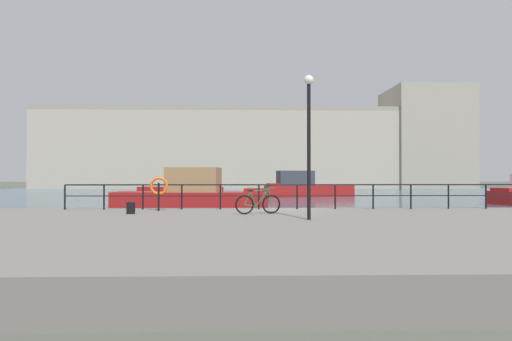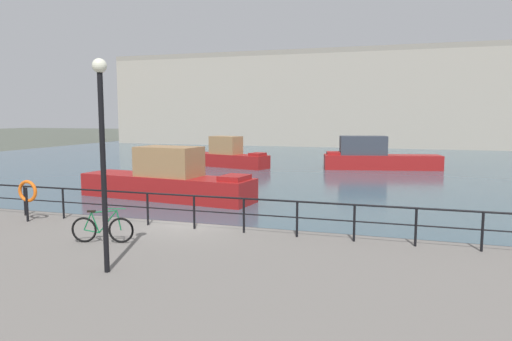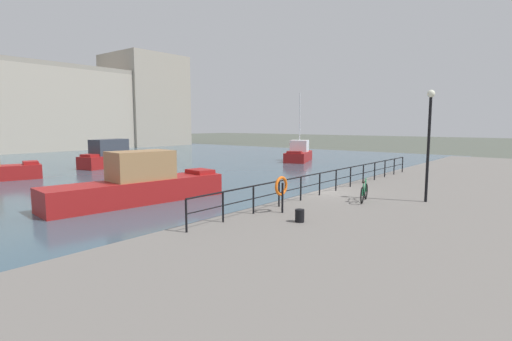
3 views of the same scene
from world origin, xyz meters
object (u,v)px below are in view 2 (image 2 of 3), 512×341
object	(u,v)px
moored_cabin_cruiser	(376,157)
parked_bicycle	(102,229)
moored_red_daysailer	(224,156)
life_ring_stand	(27,193)
moored_harbor_tender	(168,180)
quay_lamp_post	(102,138)
harbor_building	(403,98)

from	to	relation	value
moored_cabin_cruiser	parked_bicycle	size ratio (longest dim) A/B	5.48
moored_red_daysailer	life_ring_stand	size ratio (longest dim) A/B	6.17
moored_harbor_tender	moored_red_daysailer	xyz separation A→B (m)	(-2.95, 15.62, -0.10)
life_ring_stand	quay_lamp_post	xyz separation A→B (m)	(5.64, -3.67, 2.06)
moored_harbor_tender	quay_lamp_post	bearing A→B (deg)	-60.21
harbor_building	parked_bicycle	distance (m)	59.77
harbor_building	moored_red_daysailer	distance (m)	35.94
parked_bicycle	quay_lamp_post	size ratio (longest dim) A/B	0.36
harbor_building	moored_cabin_cruiser	size ratio (longest dim) A/B	7.67
moored_cabin_cruiser	moored_red_daysailer	size ratio (longest dim) A/B	1.10
harbor_building	moored_cabin_cruiser	xyz separation A→B (m)	(-1.68, -30.67, -5.83)
moored_harbor_tender	parked_bicycle	world-z (taller)	moored_harbor_tender
moored_cabin_cruiser	moored_harbor_tender	xyz separation A→B (m)	(-9.53, -17.44, -0.01)
moored_harbor_tender	quay_lamp_post	world-z (taller)	quay_lamp_post
life_ring_stand	quay_lamp_post	size ratio (longest dim) A/B	0.29
moored_cabin_cruiser	quay_lamp_post	distance (m)	30.90
moored_harbor_tender	parked_bicycle	bearing A→B (deg)	-63.58
moored_harbor_tender	parked_bicycle	xyz separation A→B (m)	(3.82, -10.93, 0.22)
moored_red_daysailer	quay_lamp_post	world-z (taller)	quay_lamp_post
moored_harbor_tender	quay_lamp_post	size ratio (longest dim) A/B	2.06
life_ring_stand	quay_lamp_post	world-z (taller)	quay_lamp_post
moored_red_daysailer	life_ring_stand	world-z (taller)	moored_red_daysailer
harbor_building	parked_bicycle	size ratio (longest dim) A/B	42.07
parked_bicycle	moored_cabin_cruiser	bearing A→B (deg)	63.72
harbor_building	parked_bicycle	xyz separation A→B (m)	(-7.39, -59.05, -5.61)
moored_cabin_cruiser	quay_lamp_post	xyz separation A→B (m)	(-4.10, -30.49, 2.87)
parked_bicycle	quay_lamp_post	bearing A→B (deg)	-67.45
parked_bicycle	quay_lamp_post	xyz separation A→B (m)	(1.62, -2.11, 2.65)
harbor_building	life_ring_stand	bearing A→B (deg)	-101.23
harbor_building	moored_cabin_cruiser	world-z (taller)	harbor_building
moored_red_daysailer	quay_lamp_post	size ratio (longest dim) A/B	1.80
quay_lamp_post	harbor_building	bearing A→B (deg)	84.60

